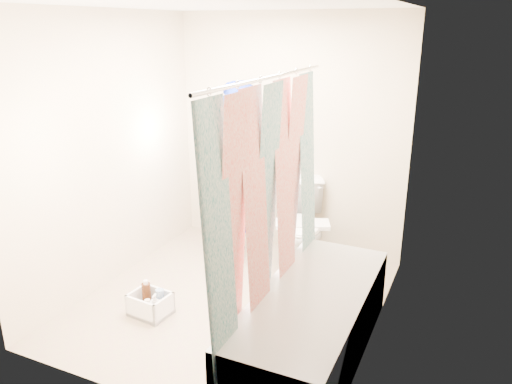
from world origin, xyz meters
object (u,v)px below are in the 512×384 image
at_px(cleaning_caddy, 151,305).
at_px(toilet, 302,226).
at_px(bathtub, 311,322).
at_px(plumber, 234,173).

bearing_deg(cleaning_caddy, toilet, 65.31).
relative_size(bathtub, toilet, 2.13).
bearing_deg(bathtub, cleaning_caddy, -178.17).
bearing_deg(plumber, cleaning_caddy, -29.78).
xyz_separation_m(bathtub, cleaning_caddy, (-1.35, -0.04, -0.18)).
xyz_separation_m(plumber, cleaning_caddy, (-0.12, -1.27, -0.80)).
bearing_deg(toilet, plumber, 166.22).
bearing_deg(plumber, toilet, 74.01).
distance_m(bathtub, toilet, 1.45).
distance_m(toilet, cleaning_caddy, 1.62).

